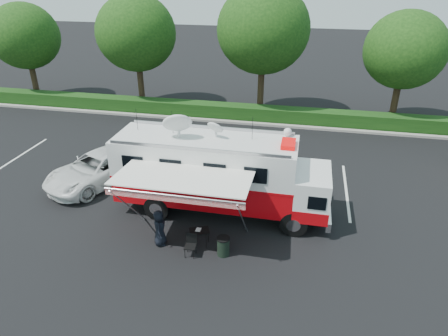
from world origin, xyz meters
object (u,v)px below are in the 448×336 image
at_px(white_suv, 101,182).
at_px(trash_bin, 223,246).
at_px(command_truck, 220,174).
at_px(folding_table, 199,232).

height_order(white_suv, trash_bin, white_suv).
bearing_deg(trash_bin, white_suv, 149.46).
distance_m(command_truck, trash_bin, 3.31).
xyz_separation_m(white_suv, trash_bin, (7.23, -4.26, 0.38)).
bearing_deg(trash_bin, command_truck, 104.92).
distance_m(white_suv, folding_table, 7.32).
xyz_separation_m(folding_table, trash_bin, (1.03, -0.41, -0.22)).
bearing_deg(command_truck, trash_bin, -75.08).
distance_m(white_suv, trash_bin, 8.40).
relative_size(white_suv, folding_table, 6.06).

